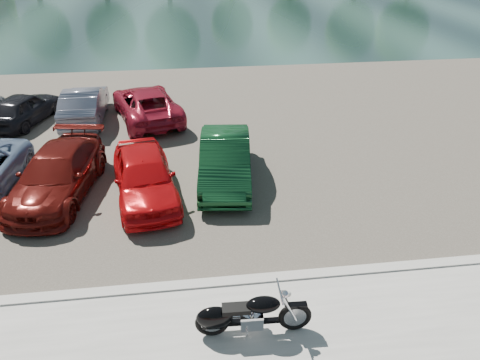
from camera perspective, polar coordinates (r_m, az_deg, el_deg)
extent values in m
plane|color=#595447|center=(9.84, 8.01, -19.63)|extent=(200.00, 200.00, 0.00)
cube|color=#9C9A93|center=(11.16, 5.44, -11.78)|extent=(60.00, 0.30, 0.14)
cube|color=#474239|center=(18.81, -0.34, 6.19)|extent=(60.00, 18.00, 0.04)
cube|color=#172B2A|center=(46.82, -4.96, 20.02)|extent=(120.00, 40.00, 0.00)
torus|color=black|center=(9.77, 6.70, -16.21)|extent=(0.68, 0.14, 0.68)
torus|color=black|center=(9.62, -3.41, -16.93)|extent=(0.68, 0.14, 0.68)
cylinder|color=#B2B2B7|center=(9.77, 6.70, -16.21)|extent=(0.46, 0.08, 0.46)
cylinder|color=#B2B2B7|center=(9.62, -3.41, -16.93)|extent=(0.46, 0.08, 0.46)
cylinder|color=silver|center=(9.46, 6.07, -15.42)|extent=(0.33, 0.06, 0.63)
cylinder|color=silver|center=(9.60, 5.85, -14.59)|extent=(0.33, 0.06, 0.63)
cylinder|color=silver|center=(9.24, 4.89, -13.39)|extent=(0.06, 0.75, 0.04)
sphere|color=silver|center=(9.31, 5.49, -13.70)|extent=(0.17, 0.17, 0.16)
sphere|color=silver|center=(9.32, 5.93, -13.67)|extent=(0.11, 0.11, 0.11)
cube|color=black|center=(9.55, 6.81, -14.90)|extent=(0.45, 0.16, 0.06)
cube|color=black|center=(9.70, 1.69, -16.88)|extent=(1.20, 0.14, 0.08)
cube|color=silver|center=(9.65, 1.39, -16.61)|extent=(0.46, 0.34, 0.34)
cylinder|color=silver|center=(9.52, 2.02, -15.72)|extent=(0.25, 0.19, 0.27)
cylinder|color=silver|center=(9.50, 0.78, -15.81)|extent=(0.25, 0.19, 0.27)
ellipsoid|color=black|center=(9.41, 2.85, -14.93)|extent=(0.69, 0.38, 0.32)
cube|color=black|center=(9.41, -0.47, -15.42)|extent=(0.56, 0.30, 0.10)
ellipsoid|color=black|center=(9.53, -3.12, -16.41)|extent=(0.74, 0.36, 0.50)
cube|color=black|center=(9.58, -3.42, -16.72)|extent=(0.41, 0.19, 0.30)
cylinder|color=silver|center=(9.83, -0.55, -16.59)|extent=(1.10, 0.13, 0.09)
cylinder|color=silver|center=(9.77, -0.55, -16.26)|extent=(1.10, 0.13, 0.09)
cylinder|color=#B2B2B7|center=(9.68, 0.88, -18.32)|extent=(0.03, 0.14, 0.22)
imported|color=#57100C|center=(14.94, -21.38, 0.65)|extent=(2.65, 5.00, 1.38)
imported|color=red|center=(14.04, -11.59, 0.50)|extent=(2.37, 4.48, 1.45)
imported|color=#113E1F|center=(14.69, -1.83, 2.46)|extent=(1.99, 4.54, 1.45)
imported|color=black|center=(21.07, -24.93, 7.93)|extent=(2.64, 4.04, 1.28)
imported|color=slate|center=(20.43, -18.44, 8.74)|extent=(1.54, 4.26, 1.40)
imported|color=maroon|center=(19.92, -11.33, 9.10)|extent=(3.42, 5.26, 1.35)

